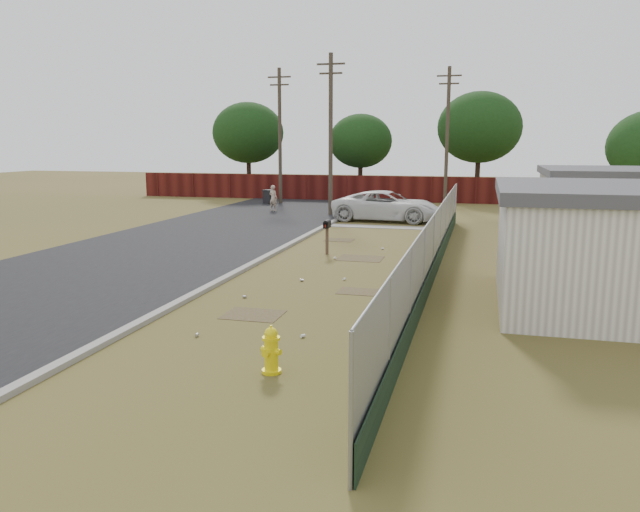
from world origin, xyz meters
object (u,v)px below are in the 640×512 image
(mailbox, at_px, (327,227))
(pickup_truck, at_px, (387,206))
(pedestrian, at_px, (273,198))
(trash_bin, at_px, (268,197))
(fire_hydrant, at_px, (271,351))

(mailbox, xyz_separation_m, pickup_truck, (0.65, 10.58, -0.23))
(mailbox, distance_m, pickup_truck, 10.61)
(pedestrian, bearing_deg, trash_bin, -47.22)
(mailbox, relative_size, pickup_truck, 0.23)
(pickup_truck, height_order, trash_bin, pickup_truck)
(fire_hydrant, bearing_deg, trash_bin, 109.44)
(fire_hydrant, xyz_separation_m, pedestrian, (-8.77, 25.71, 0.37))
(pickup_truck, bearing_deg, mailbox, 179.92)
(fire_hydrant, relative_size, pickup_truck, 0.16)
(pickup_truck, relative_size, pedestrian, 3.66)
(pickup_truck, xyz_separation_m, trash_bin, (-9.20, 7.18, -0.31))
(trash_bin, bearing_deg, fire_hydrant, -70.56)
(fire_hydrant, xyz_separation_m, trash_bin, (-10.53, 29.83, 0.07))
(fire_hydrant, distance_m, pickup_truck, 22.69)
(mailbox, distance_m, trash_bin, 19.72)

